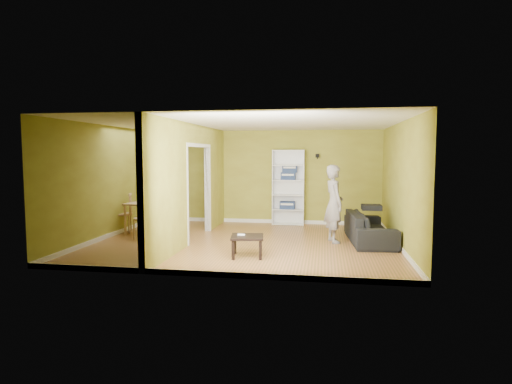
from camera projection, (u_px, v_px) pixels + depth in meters
room_shell at (246, 184)px, 9.32m from camera, size 6.50×6.50×6.50m
partition at (193, 183)px, 9.51m from camera, size 0.22×5.50×2.60m
wall_speaker at (317, 156)px, 11.68m from camera, size 0.10×0.10×0.10m
sofa at (369, 223)px, 9.47m from camera, size 2.26×1.10×0.84m
person at (334, 197)px, 9.37m from camera, size 0.87×0.77×2.01m
bookshelf at (289, 187)px, 11.79m from camera, size 0.87×0.38×2.06m
paper_box_navy_a at (287, 205)px, 11.79m from camera, size 0.41×0.26×0.21m
paper_box_navy_b at (288, 176)px, 11.72m from camera, size 0.39×0.25×0.20m
paper_box_navy_c at (290, 169)px, 11.69m from camera, size 0.39×0.25×0.20m
coffee_table at (247, 239)px, 8.06m from camera, size 0.60×0.60×0.40m
game_controller at (241, 235)px, 8.12m from camera, size 0.14×0.04×0.03m
dining_table at (153, 206)px, 10.39m from camera, size 1.21×0.81×0.76m
chair_left at (123, 213)px, 10.61m from camera, size 0.55×0.55×0.98m
chair_near at (144, 217)px, 9.76m from camera, size 0.57×0.57×1.00m
chair_far at (166, 212)px, 10.97m from camera, size 0.46×0.46×0.90m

